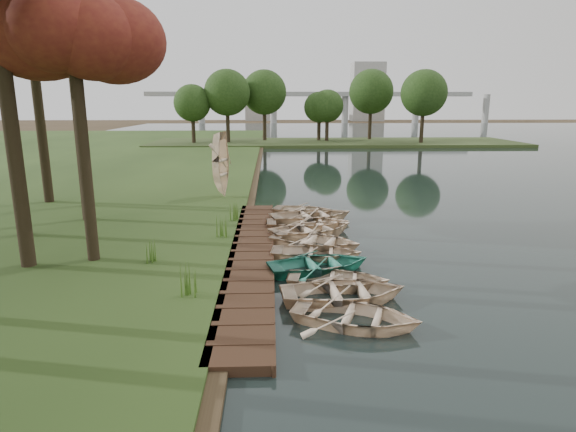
{
  "coord_description": "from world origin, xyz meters",
  "views": [
    {
      "loc": [
        -0.88,
        -16.95,
        5.59
      ],
      "look_at": [
        -0.24,
        0.93,
        1.38
      ],
      "focal_mm": 30.0,
      "sensor_mm": 36.0,
      "label": 1
    }
  ],
  "objects_px": {
    "boardwalk": "(252,255)",
    "stored_rowboat": "(223,190)",
    "rowboat_0": "(356,313)",
    "rowboat_2": "(338,277)",
    "rowboat_1": "(344,289)"
  },
  "relations": [
    {
      "from": "boardwalk",
      "to": "stored_rowboat",
      "type": "relative_size",
      "value": 4.29
    },
    {
      "from": "rowboat_0",
      "to": "stored_rowboat",
      "type": "distance_m",
      "value": 16.98
    },
    {
      "from": "boardwalk",
      "to": "rowboat_2",
      "type": "height_order",
      "value": "rowboat_2"
    },
    {
      "from": "boardwalk",
      "to": "rowboat_2",
      "type": "relative_size",
      "value": 5.1
    },
    {
      "from": "rowboat_2",
      "to": "stored_rowboat",
      "type": "bearing_deg",
      "value": 29.57
    },
    {
      "from": "boardwalk",
      "to": "rowboat_1",
      "type": "distance_m",
      "value": 5.02
    },
    {
      "from": "boardwalk",
      "to": "rowboat_0",
      "type": "bearing_deg",
      "value": -63.46
    },
    {
      "from": "boardwalk",
      "to": "rowboat_1",
      "type": "xyz_separation_m",
      "value": [
        2.77,
        -4.18,
        0.27
      ]
    },
    {
      "from": "boardwalk",
      "to": "rowboat_2",
      "type": "xyz_separation_m",
      "value": [
        2.76,
        -3.08,
        0.22
      ]
    },
    {
      "from": "rowboat_0",
      "to": "rowboat_2",
      "type": "xyz_separation_m",
      "value": [
        -0.09,
        2.63,
        -0.02
      ]
    },
    {
      "from": "stored_rowboat",
      "to": "rowboat_0",
      "type": "bearing_deg",
      "value": -149.48
    },
    {
      "from": "boardwalk",
      "to": "stored_rowboat",
      "type": "distance_m",
      "value": 10.77
    },
    {
      "from": "boardwalk",
      "to": "rowboat_2",
      "type": "bearing_deg",
      "value": -48.13
    },
    {
      "from": "rowboat_1",
      "to": "rowboat_0",
      "type": "bearing_deg",
      "value": 178.15
    },
    {
      "from": "rowboat_0",
      "to": "rowboat_2",
      "type": "relative_size",
      "value": 1.05
    }
  ]
}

